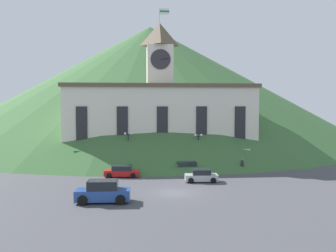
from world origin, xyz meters
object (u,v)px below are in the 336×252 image
object	(u,v)px
car_red_sedan	(122,171)
car_silver_hatch	(201,176)
street_lamp_right	(198,143)
car_green_wagon	(186,167)
car_blue_van	(103,192)
pedestrian	(242,165)
street_lamp_left	(128,142)

from	to	relation	value
car_red_sedan	car_silver_hatch	distance (m)	10.40
street_lamp_right	car_green_wagon	bearing A→B (deg)	-116.61
car_blue_van	car_green_wagon	bearing A→B (deg)	-122.33
car_red_sedan	pedestrian	distance (m)	16.50
car_silver_hatch	pedestrian	world-z (taller)	pedestrian
street_lamp_left	street_lamp_right	xyz separation A→B (m)	(10.44, 0.00, -0.20)
street_lamp_left	car_silver_hatch	xyz separation A→B (m)	(8.88, -11.19, -3.06)
street_lamp_right	pedestrian	world-z (taller)	street_lamp_right
street_lamp_right	car_red_sedan	world-z (taller)	street_lamp_right
car_silver_hatch	pedestrian	distance (m)	9.09
car_red_sedan	street_lamp_right	bearing A→B (deg)	-141.01
car_red_sedan	car_blue_van	world-z (taller)	car_blue_van
car_red_sedan	pedestrian	bearing A→B (deg)	-166.81
street_lamp_left	car_red_sedan	xyz separation A→B (m)	(-0.70, -7.13, -3.08)
street_lamp_right	car_silver_hatch	distance (m)	11.66
street_lamp_right	car_blue_van	xyz separation A→B (m)	(-12.52, -19.72, -2.60)
car_blue_van	pedestrian	bearing A→B (deg)	-138.77
car_blue_van	car_silver_hatch	size ratio (longest dim) A/B	1.29
street_lamp_right	pedestrian	size ratio (longest dim) A/B	2.60
car_blue_van	car_red_sedan	bearing A→B (deg)	-94.38
street_lamp_left	car_silver_hatch	world-z (taller)	street_lamp_left
street_lamp_left	street_lamp_right	world-z (taller)	street_lamp_left
car_green_wagon	car_blue_van	xyz separation A→B (m)	(-10.02, -14.73, 0.25)
car_blue_van	car_silver_hatch	world-z (taller)	car_blue_van
street_lamp_left	car_blue_van	size ratio (longest dim) A/B	1.01
car_blue_van	pedestrian	xyz separation A→B (m)	(17.77, 14.55, 0.06)
street_lamp_right	street_lamp_left	bearing A→B (deg)	180.00
street_lamp_left	car_blue_van	world-z (taller)	street_lamp_left
car_red_sedan	pedestrian	xyz separation A→B (m)	(16.38, 1.96, 0.35)
pedestrian	car_red_sedan	bearing A→B (deg)	90.49
car_green_wagon	pedestrian	size ratio (longest dim) A/B	2.54
street_lamp_left	car_green_wagon	xyz separation A→B (m)	(7.94, -4.99, -3.04)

